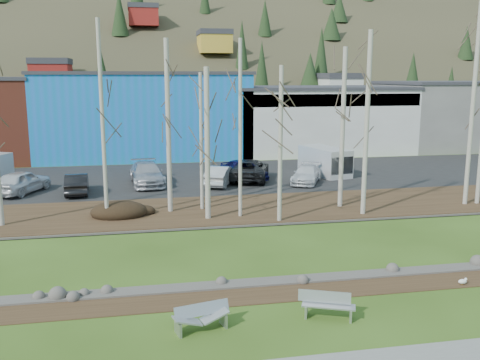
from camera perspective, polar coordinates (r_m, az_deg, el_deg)
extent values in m
plane|color=#304913|center=(19.01, 11.14, -13.77)|extent=(200.00, 200.00, 0.00)
cube|color=#382616|center=(20.80, 8.95, -11.41)|extent=(80.00, 1.80, 0.03)
cube|color=#382616|center=(32.13, 1.49, -3.06)|extent=(80.00, 7.00, 0.15)
cube|color=black|center=(42.21, -1.56, 0.36)|extent=(80.00, 14.00, 0.14)
cube|color=#1074C4|center=(55.08, -10.20, 6.82)|extent=(20.00, 12.00, 8.00)
cube|color=#333338|center=(54.94, -10.35, 11.14)|extent=(20.40, 12.24, 0.30)
cube|color=beige|center=(58.21, 7.94, 6.37)|extent=(18.00, 12.00, 6.50)
cube|color=#333338|center=(58.04, 8.03, 9.72)|extent=(18.36, 12.24, 0.30)
cube|color=navy|center=(52.53, 10.09, 8.38)|extent=(17.64, 0.20, 1.20)
cube|color=slate|center=(65.12, 21.49, 6.42)|extent=(14.00, 12.00, 7.00)
cube|color=#333338|center=(64.98, 21.72, 9.63)|extent=(14.28, 12.24, 0.30)
cube|color=#B1B3B6|center=(18.51, 7.09, -13.61)|extent=(0.27, 0.52, 0.43)
cube|color=#B1B3B6|center=(18.48, 11.72, -13.81)|extent=(0.27, 0.52, 0.43)
cube|color=#B1B3B6|center=(18.44, 8.99, -12.19)|extent=(1.66, 0.77, 0.39)
cube|color=#B1B3B6|center=(18.39, 9.43, -13.09)|extent=(1.80, 1.11, 0.05)
cube|color=#B1B3B6|center=(17.30, -6.62, -15.43)|extent=(0.21, 0.56, 0.45)
cube|color=#B1B3B6|center=(17.76, -1.80, -14.61)|extent=(0.21, 0.56, 0.45)
cube|color=#B1B3B6|center=(17.55, -4.10, -13.58)|extent=(1.82, 0.62, 0.39)
cube|color=#B0B4B5|center=(17.30, -5.64, -14.73)|extent=(0.98, 0.70, 0.33)
cube|color=#B0B4B5|center=(17.58, -2.74, -14.25)|extent=(0.98, 0.70, 0.33)
cylinder|color=gold|center=(22.55, 22.60, -10.24)|extent=(0.01, 0.01, 0.09)
cylinder|color=gold|center=(22.60, 22.52, -10.20)|extent=(0.01, 0.01, 0.09)
ellipsoid|color=white|center=(22.56, 22.64, -9.96)|extent=(0.33, 0.19, 0.19)
cube|color=gray|center=(22.54, 22.65, -9.87)|extent=(0.21, 0.11, 0.02)
sphere|color=white|center=(22.61, 22.95, -9.70)|extent=(0.10, 0.10, 0.10)
cone|color=gold|center=(22.65, 23.09, -9.68)|extent=(0.06, 0.03, 0.03)
ellipsoid|color=black|center=(30.88, -12.78, -3.18)|extent=(3.16, 2.23, 0.62)
cylinder|color=beige|center=(29.49, -14.45, 6.02)|extent=(0.21, 0.21, 10.70)
cylinder|color=beige|center=(30.66, -7.66, 5.62)|extent=(0.28, 0.28, 9.81)
cylinder|color=beige|center=(29.31, 0.03, 5.39)|extent=(0.20, 0.20, 9.73)
cylinder|color=beige|center=(29.00, -3.51, 3.82)|extent=(0.29, 0.29, 8.24)
cylinder|color=beige|center=(31.18, -4.16, 4.07)|extent=(0.20, 0.20, 7.96)
cylinder|color=beige|center=(28.54, 4.33, 3.77)|extent=(0.23, 0.23, 8.31)
cylinder|color=beige|center=(30.64, 13.37, 5.78)|extent=(0.27, 0.27, 10.21)
cylinder|color=beige|center=(32.19, 10.89, 5.41)|extent=(0.28, 0.28, 9.40)
cylinder|color=beige|center=(34.97, 23.63, 7.83)|extent=(0.26, 0.26, 12.69)
imported|color=silver|center=(38.69, -22.26, -0.17)|extent=(3.60, 4.98, 1.57)
imported|color=black|center=(37.35, -17.01, -0.37)|extent=(1.73, 4.24, 1.37)
imported|color=#ABACB4|center=(39.26, -9.90, 0.66)|extent=(2.68, 5.65, 1.59)
imported|color=#121248|center=(40.54, 0.43, 1.11)|extent=(3.60, 4.80, 1.52)
imported|color=silver|center=(38.52, -2.11, 0.49)|extent=(3.07, 4.55, 1.42)
imported|color=black|center=(40.43, 1.02, 1.13)|extent=(4.23, 6.25, 1.59)
imported|color=white|center=(39.65, 7.10, 0.61)|extent=(3.59, 4.70, 1.27)
cube|color=silver|center=(43.16, 9.01, 2.01)|extent=(3.11, 5.27, 2.16)
cube|color=black|center=(41.56, 10.47, 1.61)|extent=(2.13, 1.44, 1.34)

